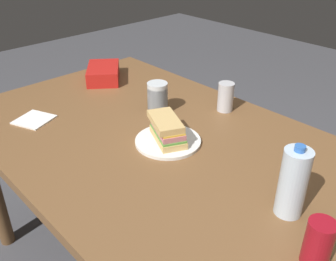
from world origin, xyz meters
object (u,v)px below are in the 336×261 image
(chip_bag, at_px, (103,73))
(water_bottle_tall, at_px, (294,182))
(paper_plate, at_px, (168,141))
(soda_can_red, at_px, (318,243))
(sandwich, at_px, (167,129))
(soda_can_silver, at_px, (226,97))
(plastic_cup_stack, at_px, (158,98))
(dining_table, at_px, (172,167))

(chip_bag, bearing_deg, water_bottle_tall, -151.09)
(paper_plate, height_order, chip_bag, chip_bag)
(soda_can_red, bearing_deg, sandwich, -10.45)
(soda_can_silver, bearing_deg, sandwich, 93.85)
(sandwich, distance_m, plastic_cup_stack, 0.24)
(chip_bag, relative_size, plastic_cup_stack, 1.76)
(paper_plate, bearing_deg, soda_can_silver, -85.47)
(soda_can_red, distance_m, water_bottle_tall, 0.18)
(plastic_cup_stack, bearing_deg, chip_bag, -5.39)
(chip_bag, relative_size, water_bottle_tall, 1.06)
(paper_plate, bearing_deg, soda_can_red, 169.47)
(chip_bag, distance_m, soda_can_silver, 0.66)
(paper_plate, relative_size, plastic_cup_stack, 1.82)
(paper_plate, height_order, sandwich, sandwich)
(plastic_cup_stack, bearing_deg, soda_can_silver, -128.98)
(dining_table, relative_size, water_bottle_tall, 8.17)
(water_bottle_tall, height_order, plastic_cup_stack, water_bottle_tall)
(chip_bag, height_order, plastic_cup_stack, plastic_cup_stack)
(water_bottle_tall, height_order, soda_can_silver, water_bottle_tall)
(sandwich, xyz_separation_m, soda_can_red, (-0.63, 0.12, 0.01))
(water_bottle_tall, distance_m, plastic_cup_stack, 0.72)
(chip_bag, distance_m, water_bottle_tall, 1.17)
(paper_plate, xyz_separation_m, plastic_cup_stack, (0.21, -0.13, 0.06))
(paper_plate, xyz_separation_m, soda_can_red, (-0.63, 0.12, 0.05))
(soda_can_red, relative_size, soda_can_silver, 1.00)
(plastic_cup_stack, bearing_deg, paper_plate, 146.97)
(soda_can_red, relative_size, chip_bag, 0.53)
(sandwich, relative_size, chip_bag, 0.89)
(paper_plate, distance_m, sandwich, 0.05)
(dining_table, height_order, water_bottle_tall, water_bottle_tall)
(dining_table, bearing_deg, soda_can_red, 169.81)
(paper_plate, xyz_separation_m, sandwich, (0.00, 0.00, 0.05))
(dining_table, bearing_deg, plastic_cup_stack, -30.91)
(soda_can_red, bearing_deg, dining_table, -10.19)
(paper_plate, bearing_deg, water_bottle_tall, 179.38)
(plastic_cup_stack, bearing_deg, sandwich, 146.41)
(soda_can_red, height_order, plastic_cup_stack, plastic_cup_stack)
(sandwich, relative_size, soda_can_red, 1.68)
(chip_bag, xyz_separation_m, water_bottle_tall, (-1.15, 0.18, 0.07))
(soda_can_red, bearing_deg, plastic_cup_stack, -16.72)
(dining_table, xyz_separation_m, paper_plate, (0.03, -0.01, 0.09))
(sandwich, bearing_deg, paper_plate, -178.52)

